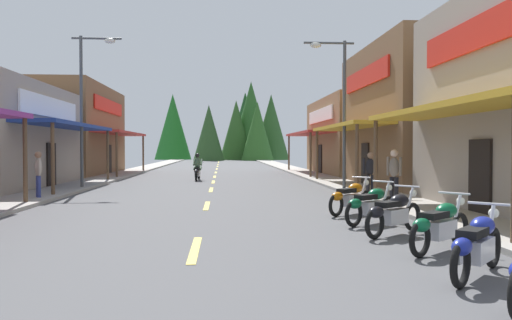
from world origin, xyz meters
The scene contains 19 objects.
ground centered at (0.00, 31.04, -0.05)m, with size 10.80×92.08×0.10m, color #4C4C4F.
sidewalk_left centered at (-6.43, 31.04, 0.06)m, with size 2.06×92.08×0.12m, color #9E9991.
sidewalk_right centered at (6.43, 31.04, 0.06)m, with size 2.06×92.08×0.12m, color #9E9991.
centerline_dashes centered at (0.00, 35.29, 0.01)m, with size 0.16×68.25×0.01m.
storefront_left_far centered at (-11.82, 34.95, 3.07)m, with size 10.58×11.58×6.14m.
storefront_right_middle centered at (11.49, 23.17, 3.39)m, with size 9.92×9.74×6.79m.
storefront_right_far centered at (11.32, 34.33, 2.68)m, with size 9.60×11.40×5.35m.
streetlamp_left centered at (-5.48, 22.28, 4.42)m, with size 2.19×0.30×6.87m.
streetlamp_right centered at (5.47, 20.82, 4.22)m, with size 2.19×0.30×6.50m.
motorcycle_parked_right_1 centered at (4.15, 6.38, 0.49)m, with size 1.57×1.60×1.04m.
motorcycle_parked_right_2 centered at (4.40, 8.15, 0.49)m, with size 1.72×1.43×1.04m.
motorcycle_parked_right_3 centered at (4.16, 9.88, 0.49)m, with size 1.72×1.44×1.04m.
motorcycle_parked_right_4 centered at (4.14, 11.44, 0.49)m, with size 1.71×1.44×1.04m.
motorcycle_parked_right_5 centered at (4.11, 13.24, 0.49)m, with size 1.65×1.51×1.04m.
rider_cruising_lead centered at (-0.92, 28.12, 0.66)m, with size 0.60×2.14×1.57m.
pedestrian_by_shop centered at (-6.00, 17.57, 1.01)m, with size 0.40×0.51×1.74m.
pedestrian_browsing centered at (6.09, 17.94, 0.99)m, with size 0.57×0.28×1.70m.
pedestrian_waiting centered at (6.11, 15.41, 1.06)m, with size 0.42×0.48×1.82m.
treeline_backdrop centered at (2.80, 79.58, 5.42)m, with size 21.78×13.15×12.80m.
Camera 1 is at (0.51, -0.45, 1.86)m, focal length 34.84 mm.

